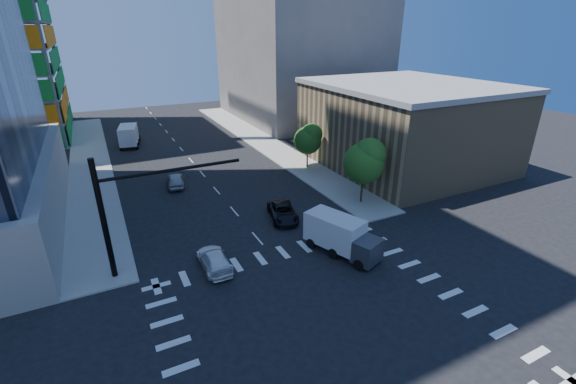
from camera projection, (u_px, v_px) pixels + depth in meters
ground at (332, 326)px, 23.60m from camera, size 160.00×160.00×0.00m
road_markings at (332, 326)px, 23.59m from camera, size 20.00×20.00×0.01m
sidewalk_ne at (263, 142)px, 61.59m from camera, size 5.00×60.00×0.15m
sidewalk_nw at (90, 165)px, 51.27m from camera, size 5.00×60.00×0.15m
commercial_building at (405, 125)px, 49.90m from camera, size 20.50×22.50×10.60m
bg_building_ne at (299, 44)px, 74.42m from camera, size 24.00×30.00×28.00m
signal_mast_nw at (125, 205)px, 26.76m from camera, size 10.20×0.40×9.00m
tree_south at (366, 160)px, 38.39m from camera, size 4.16×4.16×6.82m
tree_north at (309, 138)px, 48.65m from camera, size 3.54×3.52×5.78m
car_nb_far at (283, 212)px, 36.69m from camera, size 3.48×5.47×1.41m
car_sb_near at (214, 259)px, 29.18m from camera, size 1.99×4.78×1.38m
car_sb_mid at (176, 180)px, 44.27m from camera, size 2.51×4.67×1.51m
box_truck_near at (344, 239)px, 30.69m from camera, size 4.33×6.26×3.03m
box_truck_far at (130, 136)px, 59.56m from camera, size 3.70×6.50×3.21m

